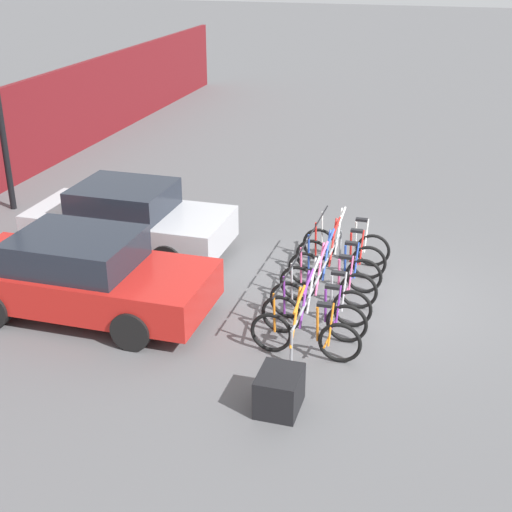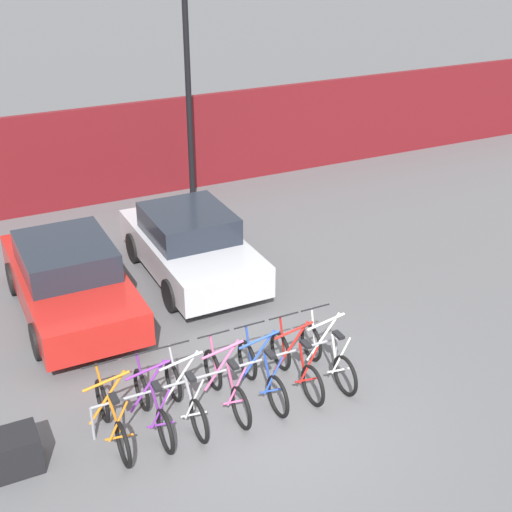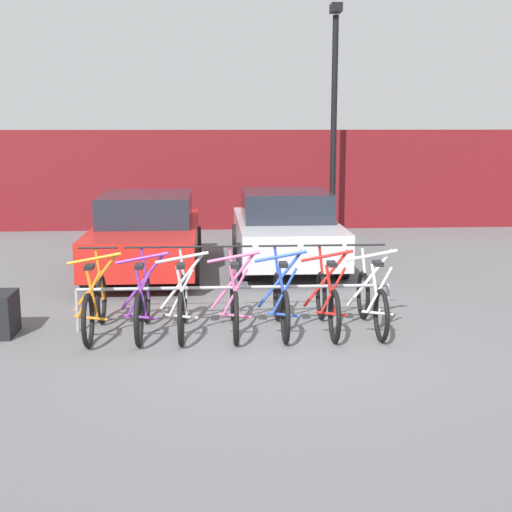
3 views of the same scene
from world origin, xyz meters
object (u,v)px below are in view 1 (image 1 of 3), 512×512
(bicycle_blue, at_px, (335,270))
(bike_rack, at_px, (320,277))
(bicycle_purple, at_px, (314,316))
(bicycle_white, at_px, (346,245))
(bicycle_pink, at_px, (328,284))
(car_red, at_px, (83,275))
(bicycle_red, at_px, (341,257))
(bicycle_orange, at_px, (305,335))
(cargo_crate, at_px, (279,391))
(bicycle_silver, at_px, (320,302))
(car_silver, at_px, (129,220))

(bicycle_blue, bearing_deg, bike_rack, 163.49)
(bicycle_purple, relative_size, bicycle_white, 1.00)
(bicycle_pink, height_order, bicycle_white, same)
(car_red, bearing_deg, bicycle_red, -55.56)
(bicycle_red, bearing_deg, bicycle_orange, 178.91)
(cargo_crate, bearing_deg, bicycle_orange, -1.80)
(bike_rack, relative_size, bicycle_orange, 2.39)
(bike_rack, height_order, bicycle_orange, bicycle_orange)
(car_red, bearing_deg, bike_rack, -68.65)
(bike_rack, bearing_deg, bicycle_orange, -175.21)
(bicycle_purple, bearing_deg, bicycle_pink, 2.31)
(bicycle_orange, xyz_separation_m, bicycle_silver, (1.10, 0.00, 0.00))
(bicycle_orange, bearing_deg, car_red, 85.75)
(bicycle_red, distance_m, bicycle_white, 0.58)
(bicycle_white, height_order, cargo_crate, bicycle_white)
(bicycle_purple, distance_m, car_silver, 4.82)
(bicycle_pink, relative_size, bicycle_red, 1.00)
(bicycle_pink, bearing_deg, car_silver, 73.10)
(bicycle_white, bearing_deg, bicycle_pink, 178.61)
(car_red, height_order, cargo_crate, car_red)
(bicycle_pink, bearing_deg, cargo_crate, 176.97)
(bicycle_white, bearing_deg, car_silver, 97.65)
(bicycle_pink, bearing_deg, car_red, 108.21)
(bike_rack, distance_m, bicycle_purple, 1.19)
(bicycle_orange, height_order, bicycle_red, same)
(car_silver, height_order, cargo_crate, car_silver)
(bicycle_orange, xyz_separation_m, bicycle_white, (3.55, 0.00, 0.00))
(bicycle_purple, distance_m, bicycle_red, 2.37)
(bike_rack, relative_size, bicycle_silver, 2.39)
(bicycle_pink, height_order, bicycle_blue, same)
(bicycle_silver, distance_m, bicycle_pink, 0.66)
(bicycle_purple, bearing_deg, car_red, 96.37)
(bicycle_orange, xyz_separation_m, bicycle_pink, (1.76, 0.00, 0.00))
(car_silver, bearing_deg, bicycle_pink, -104.65)
(bike_rack, relative_size, bicycle_red, 2.39)
(bicycle_purple, xyz_separation_m, car_silver, (2.27, 4.24, 0.31))
(car_silver, xyz_separation_m, cargo_crate, (-4.23, -4.20, -0.41))
(bicycle_red, distance_m, car_red, 4.68)
(bike_rack, xyz_separation_m, cargo_crate, (-3.13, -0.11, -0.22))
(bike_rack, xyz_separation_m, bicycle_pink, (-0.01, -0.15, -0.11))
(car_red, bearing_deg, bicycle_pink, -69.54)
(bicycle_red, height_order, cargo_crate, bicycle_red)
(bicycle_purple, xyz_separation_m, bicycle_white, (2.95, 0.00, 0.00))
(bicycle_silver, bearing_deg, bicycle_purple, 177.89)
(bicycle_purple, relative_size, car_red, 0.40)
(bicycle_purple, distance_m, bicycle_pink, 1.16)
(bike_rack, relative_size, cargo_crate, 5.84)
(bike_rack, distance_m, cargo_crate, 3.14)
(bicycle_orange, distance_m, bicycle_pink, 1.76)
(bicycle_white, bearing_deg, bicycle_silver, 178.61)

